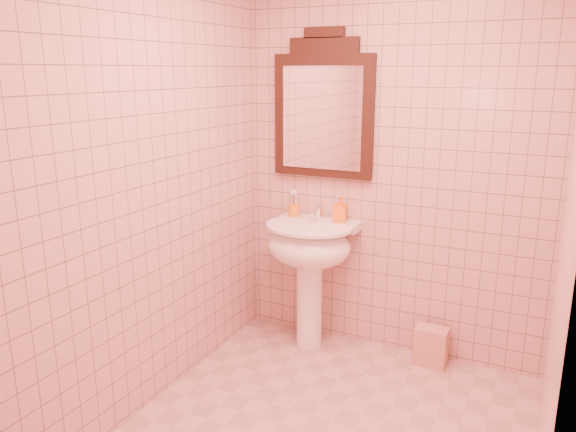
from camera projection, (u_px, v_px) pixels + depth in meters
The scene contains 7 objects.
back_wall at pixel (392, 166), 3.55m from camera, with size 2.00×0.02×2.50m, color tan.
pedestal_sink at pixel (309, 254), 3.70m from camera, with size 0.58×0.58×0.86m.
faucet at pixel (318, 212), 3.75m from camera, with size 0.04×0.16×0.11m.
mirror at pixel (323, 110), 3.64m from camera, with size 0.68×0.06×0.95m.
toothbrush_cup at pixel (294, 210), 3.84m from camera, with size 0.07×0.07×0.16m.
soap_dispenser at pixel (340, 209), 3.69m from camera, with size 0.08×0.08×0.18m, color orange.
towel at pixel (431, 346), 3.59m from camera, with size 0.20×0.14×0.25m, color tan.
Camera 1 is at (0.94, -2.35, 1.84)m, focal length 35.00 mm.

